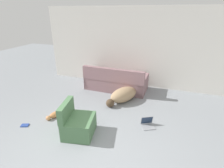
{
  "coord_description": "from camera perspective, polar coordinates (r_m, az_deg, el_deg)",
  "views": [
    {
      "loc": [
        1.21,
        -2.0,
        2.54
      ],
      "look_at": [
        -0.19,
        2.09,
        0.73
      ],
      "focal_mm": 28.0,
      "sensor_mm": 36.0,
      "label": 1
    }
  ],
  "objects": [
    {
      "name": "book_red",
      "position": [
        5.13,
        -14.1,
        -7.56
      ],
      "size": [
        0.2,
        0.19,
        0.02
      ],
      "rotation": [
        0.0,
        0.0,
        0.69
      ],
      "color": "maroon",
      "rests_on": "ground_plane"
    },
    {
      "name": "wall_back",
      "position": [
        6.2,
        7.47,
        11.55
      ],
      "size": [
        6.65,
        0.06,
        2.71
      ],
      "color": "silver",
      "rests_on": "ground_plane"
    },
    {
      "name": "dog",
      "position": [
        5.28,
        3.6,
        -3.62
      ],
      "size": [
        0.91,
        1.3,
        0.42
      ],
      "rotation": [
        0.0,
        0.0,
        4.21
      ],
      "color": "#A38460",
      "rests_on": "ground_plane"
    },
    {
      "name": "laptop_open",
      "position": [
        4.34,
        11.48,
        -12.38
      ],
      "size": [
        0.38,
        0.37,
        0.23
      ],
      "rotation": [
        0.0,
        0.0,
        0.49
      ],
      "color": "gray",
      "rests_on": "ground_plane"
    },
    {
      "name": "side_chair",
      "position": [
        3.99,
        -11.25,
        -12.61
      ],
      "size": [
        0.76,
        0.79,
        0.77
      ],
      "rotation": [
        0.0,
        0.0,
        1.77
      ],
      "color": "#4C754C",
      "rests_on": "ground_plane"
    },
    {
      "name": "book_blue",
      "position": [
        4.77,
        -26.58,
        -11.99
      ],
      "size": [
        0.2,
        0.17,
        0.02
      ],
      "rotation": [
        0.0,
        0.0,
        0.36
      ],
      "color": "#28428E",
      "rests_on": "ground_plane"
    },
    {
      "name": "couch",
      "position": [
        6.04,
        1.28,
        0.69
      ],
      "size": [
        2.1,
        0.96,
        0.85
      ],
      "rotation": [
        0.0,
        0.0,
        3.11
      ],
      "color": "gray",
      "rests_on": "ground_plane"
    },
    {
      "name": "ground_plane",
      "position": [
        3.45,
        -9.15,
        -25.07
      ],
      "size": [
        20.0,
        20.0,
        0.0
      ],
      "primitive_type": "plane",
      "color": "gray"
    },
    {
      "name": "cat",
      "position": [
        4.8,
        -18.29,
        -9.54
      ],
      "size": [
        0.3,
        0.52,
        0.14
      ],
      "rotation": [
        0.0,
        0.0,
        4.33
      ],
      "color": "#BC7A47",
      "rests_on": "ground_plane"
    }
  ]
}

